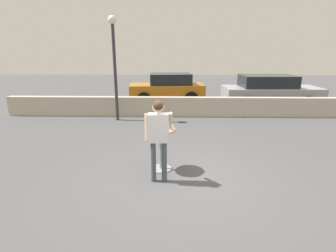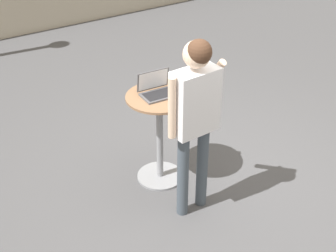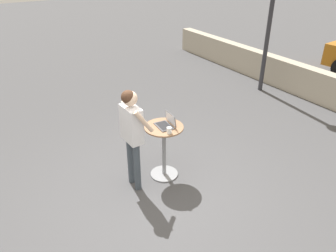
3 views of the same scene
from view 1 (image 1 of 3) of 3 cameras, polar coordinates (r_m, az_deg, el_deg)
ground_plane at (r=5.98m, az=2.68°, el=-11.18°), size 50.00×50.00×0.00m
pavement_kerb at (r=11.21m, az=2.16°, el=4.23°), size 14.58×0.35×0.83m
cafe_table at (r=6.13m, az=-1.55°, el=-4.19°), size 0.67×0.67×1.00m
laptop at (r=6.04m, az=-1.53°, el=-0.14°), size 0.36×0.29×0.23m
coffee_mug at (r=5.94m, az=0.74°, el=-0.37°), size 0.12×0.08×0.11m
standing_person at (r=5.40m, az=-2.09°, el=-0.98°), size 0.57×0.40×1.79m
parked_car_near_street at (r=14.08m, az=-0.07°, el=8.32°), size 4.03×2.09×1.55m
parked_car_further_down at (r=13.84m, az=21.28°, el=7.14°), size 4.61×2.07×1.57m
street_lamp at (r=10.52m, az=-11.65°, el=15.08°), size 0.32×0.32×3.97m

